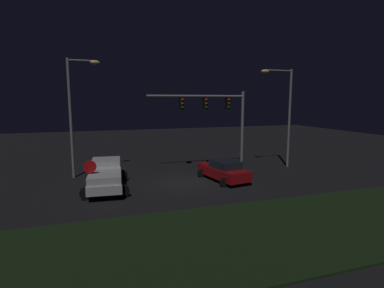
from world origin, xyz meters
name	(u,v)px	position (x,y,z in m)	size (l,w,h in m)	color
ground_plane	(179,183)	(0.00, 0.00, 0.00)	(80.00, 80.00, 0.00)	black
grass_median	(238,236)	(0.00, -9.12, 0.05)	(24.66, 7.24, 0.10)	black
pickup_truck	(106,174)	(-4.96, 0.08, 1.00)	(3.19, 5.55, 1.80)	#B7B7BC
car_sedan	(224,170)	(3.23, -0.40, 0.74)	(2.99, 4.65, 1.51)	maroon
traffic_signal_gantry	(216,111)	(4.11, 3.20, 4.90)	(8.32, 0.56, 6.50)	slate
street_lamp_left	(76,105)	(-6.72, 3.90, 5.44)	(2.32, 0.44, 8.77)	slate
street_lamp_right	(284,106)	(9.83, 2.08, 5.27)	(2.98, 0.44, 8.35)	slate
stop_sign	(90,171)	(-5.92, -1.39, 1.56)	(0.76, 0.08, 2.23)	slate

